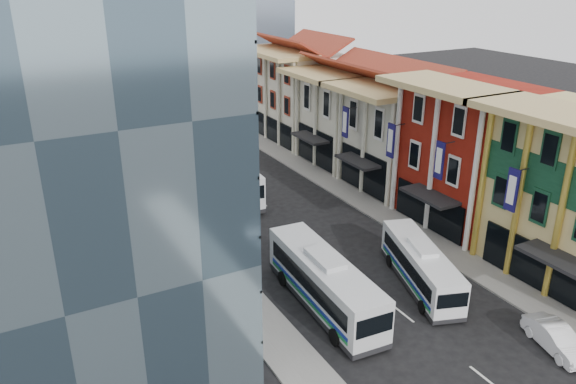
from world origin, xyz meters
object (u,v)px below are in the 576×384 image
bus_left_far (228,175)px  sedan_right (556,338)px  office_tower (67,77)px  bus_left_near (324,281)px  bus_right (421,265)px

bus_left_far → sedan_right: size_ratio=2.74×
office_tower → bus_left_far: office_tower is taller
bus_left_far → sedan_right: 32.32m
bus_left_near → bus_right: size_ratio=1.19×
bus_left_far → office_tower: bearing=-135.1°
office_tower → bus_right: size_ratio=3.01×
sedan_right → bus_left_far: bearing=117.4°
office_tower → bus_left_far: 23.90m
bus_left_near → bus_left_far: size_ratio=0.96×
bus_left_far → bus_left_near: bearing=-92.3°
office_tower → sedan_right: 32.20m
bus_left_far → sedan_right: (7.50, -31.41, -1.24)m
bus_left_far → bus_right: 22.73m
office_tower → bus_left_near: bearing=-31.2°
office_tower → sedan_right: bearing=-38.8°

